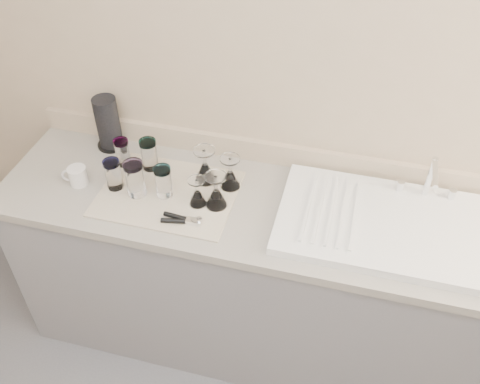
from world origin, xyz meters
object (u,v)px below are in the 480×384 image
(sink_unit, at_px, (386,224))
(tumbler_blue, at_px, (135,178))
(tumbler_magenta, at_px, (113,174))
(can_opener, at_px, (182,220))
(tumbler_cyan, at_px, (149,154))
(goblet_back_right, at_px, (230,177))
(goblet_front_right, at_px, (216,195))
(tumbler_lavender, at_px, (163,181))
(white_mug, at_px, (77,176))
(tumbler_teal, at_px, (123,152))
(goblet_front_left, at_px, (197,195))
(goblet_back_left, at_px, (205,170))
(paper_towel_roll, at_px, (108,123))

(sink_unit, xyz_separation_m, tumbler_blue, (-0.99, -0.07, 0.07))
(tumbler_magenta, distance_m, can_opener, 0.36)
(tumbler_cyan, distance_m, goblet_back_right, 0.37)
(goblet_front_right, bearing_deg, goblet_back_right, 79.69)
(tumbler_cyan, bearing_deg, tumbler_magenta, -121.30)
(sink_unit, xyz_separation_m, tumbler_lavender, (-0.88, -0.05, 0.06))
(tumbler_magenta, bearing_deg, can_opener, -20.17)
(tumbler_cyan, relative_size, white_mug, 1.23)
(tumbler_teal, distance_m, tumbler_blue, 0.21)
(tumbler_teal, bearing_deg, sink_unit, -4.89)
(can_opener, bearing_deg, tumbler_blue, 154.95)
(tumbler_blue, bearing_deg, can_opener, -25.05)
(tumbler_magenta, relative_size, goblet_back_right, 0.92)
(tumbler_lavender, distance_m, goblet_back_right, 0.27)
(tumbler_teal, bearing_deg, can_opener, -37.06)
(goblet_front_left, distance_m, white_mug, 0.53)
(tumbler_lavender, bearing_deg, goblet_back_left, 43.91)
(tumbler_cyan, xyz_separation_m, paper_towel_roll, (-0.24, 0.11, 0.04))
(tumbler_blue, xyz_separation_m, can_opener, (0.23, -0.11, -0.07))
(goblet_front_right, bearing_deg, tumbler_cyan, 155.90)
(tumbler_teal, height_order, goblet_back_right, goblet_back_right)
(tumbler_cyan, xyz_separation_m, can_opener, (0.24, -0.28, -0.06))
(goblet_back_right, bearing_deg, goblet_front_left, -125.91)
(goblet_back_left, height_order, white_mug, goblet_back_left)
(tumbler_cyan, distance_m, tumbler_blue, 0.17)
(goblet_back_left, bearing_deg, goblet_front_right, -56.88)
(tumbler_cyan, xyz_separation_m, tumbler_magenta, (-0.09, -0.15, -0.00))
(tumbler_lavender, distance_m, goblet_front_left, 0.15)
(goblet_back_right, relative_size, white_mug, 1.27)
(paper_towel_roll, bearing_deg, tumbler_teal, -46.15)
(tumbler_teal, height_order, tumbler_lavender, tumbler_lavender)
(goblet_front_left, bearing_deg, goblet_back_left, 95.38)
(tumbler_teal, xyz_separation_m, tumbler_blue, (0.13, -0.16, 0.02))
(goblet_back_right, bearing_deg, paper_towel_roll, 166.56)
(sink_unit, bearing_deg, tumbler_blue, -176.07)
(can_opener, bearing_deg, goblet_front_left, 76.72)
(sink_unit, xyz_separation_m, white_mug, (-1.26, -0.06, 0.02))
(goblet_back_left, bearing_deg, can_opener, -92.94)
(goblet_front_left, bearing_deg, sink_unit, 4.82)
(sink_unit, bearing_deg, tumbler_magenta, -177.20)
(tumbler_lavender, bearing_deg, tumbler_magenta, -177.77)
(sink_unit, xyz_separation_m, goblet_back_left, (-0.75, 0.08, 0.04))
(sink_unit, xyz_separation_m, goblet_back_right, (-0.64, 0.07, 0.04))
(tumbler_cyan, bearing_deg, tumbler_lavender, -50.66)
(goblet_back_left, distance_m, goblet_front_left, 0.15)
(goblet_back_left, distance_m, goblet_front_right, 0.16)
(tumbler_blue, bearing_deg, paper_towel_roll, 130.70)
(tumbler_magenta, xyz_separation_m, goblet_back_left, (0.35, 0.14, -0.01))
(goblet_back_left, height_order, goblet_front_right, goblet_back_left)
(goblet_back_right, bearing_deg, sink_unit, -6.44)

